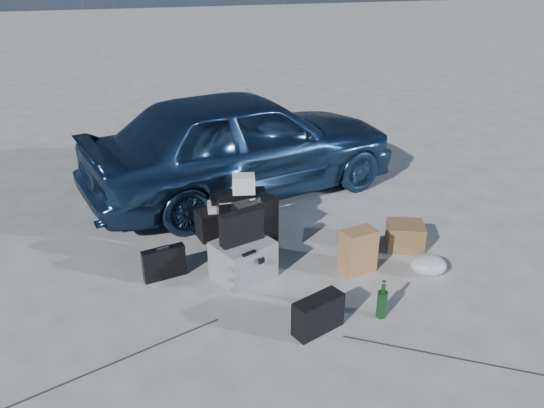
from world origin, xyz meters
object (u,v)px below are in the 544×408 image
at_px(suitcase_left, 255,227).
at_px(duffel_bag, 225,221).
at_px(cardboard_box, 405,236).
at_px(green_bottle, 382,300).
at_px(car, 243,142).
at_px(pelican_case, 243,260).
at_px(suitcase_right, 242,218).
at_px(briefcase, 164,263).

height_order(suitcase_left, duffel_bag, suitcase_left).
relative_size(cardboard_box, green_bottle, 1.09).
bearing_deg(car, green_bottle, 175.72).
distance_m(pelican_case, green_bottle, 1.33).
bearing_deg(car, pelican_case, 152.14).
distance_m(pelican_case, suitcase_left, 0.48).
distance_m(car, cardboard_box, 2.29).
relative_size(suitcase_left, green_bottle, 1.74).
distance_m(suitcase_right, green_bottle, 1.75).
distance_m(duffel_bag, cardboard_box, 1.89).
bearing_deg(car, briefcase, 131.61).
xyz_separation_m(cardboard_box, green_bottle, (-0.79, -0.97, 0.03)).
bearing_deg(cardboard_box, green_bottle, -129.13).
height_order(suitcase_right, cardboard_box, suitcase_right).
height_order(briefcase, suitcase_right, suitcase_right).
xyz_separation_m(suitcase_left, duffel_bag, (-0.20, 0.49, -0.14)).
bearing_deg(duffel_bag, green_bottle, -73.19).
relative_size(pelican_case, duffel_bag, 0.82).
bearing_deg(cardboard_box, suitcase_right, 159.21).
bearing_deg(cardboard_box, briefcase, 175.69).
height_order(pelican_case, cardboard_box, pelican_case).
bearing_deg(suitcase_right, green_bottle, -59.73).
xyz_separation_m(duffel_bag, green_bottle, (0.90, -1.83, 0.01)).
bearing_deg(briefcase, cardboard_box, -14.14).
height_order(duffel_bag, cardboard_box, duffel_bag).
height_order(suitcase_right, duffel_bag, suitcase_right).
distance_m(pelican_case, duffel_bag, 0.89).
bearing_deg(suitcase_left, briefcase, 177.01).
bearing_deg(cardboard_box, duffel_bag, 152.92).
relative_size(suitcase_right, green_bottle, 1.78).
xyz_separation_m(car, green_bottle, (0.41, -2.84, -0.50)).
xyz_separation_m(pelican_case, green_bottle, (0.93, -0.94, -0.02)).
relative_size(suitcase_left, cardboard_box, 1.60).
relative_size(car, cardboard_box, 10.79).
distance_m(car, duffel_bag, 1.23).
distance_m(cardboard_box, green_bottle, 1.25).
relative_size(car, briefcase, 9.79).
xyz_separation_m(pelican_case, briefcase, (-0.70, 0.21, -0.03)).
height_order(car, suitcase_right, car).
relative_size(pelican_case, cardboard_box, 1.40).
height_order(car, duffel_bag, car).
xyz_separation_m(briefcase, suitcase_left, (0.94, 0.19, 0.13)).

